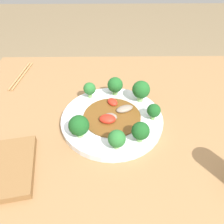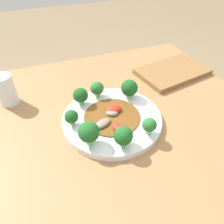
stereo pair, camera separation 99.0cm
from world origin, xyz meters
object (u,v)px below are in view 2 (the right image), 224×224
Objects in this scene: broccoli_southwest at (129,88)px; broccoli_southeast at (81,96)px; stirfry_center at (112,117)px; broccoli_south at (97,88)px; broccoli_north at (123,136)px; broccoli_east at (72,118)px; cutting_board at (172,72)px; drinking_glass at (6,90)px; plate at (112,119)px; broccoli_northwest at (149,125)px; broccoli_northeast at (89,132)px.

broccoli_southeast is (0.16, -0.02, -0.00)m from broccoli_southwest.
broccoli_southeast reaches higher than stirfry_center.
broccoli_north is (0.00, 0.24, 0.00)m from broccoli_south.
broccoli_southwest is 0.13m from stirfry_center.
broccoli_east is at bearing 45.74° from broccoli_south.
stirfry_center is at bearing 29.47° from cutting_board.
broccoli_north is at bearing 130.99° from drinking_glass.
broccoli_southwest is 1.05× the size of broccoli_north.
plate is at bearing 39.92° from broccoli_southwest.
cutting_board is at bearing -132.34° from broccoli_northwest.
drinking_glass is (0.23, -0.12, -0.00)m from broccoli_southeast.
broccoli_northwest is 0.18× the size of cutting_board.
broccoli_northeast is 0.09m from broccoli_north.
broccoli_northeast reaches higher than broccoli_northwest.
drinking_glass is at bearing -35.46° from plate.
broccoli_north is (0.10, 0.19, -0.00)m from broccoli_southwest.
drinking_glass is at bearing -40.26° from broccoli_northwest.
cutting_board is at bearing -150.96° from plate.
broccoli_northwest reaches higher than broccoli_east.
broccoli_south is at bearing 11.08° from cutting_board.
broccoli_southeast is 0.10m from broccoli_east.
plate is at bearing 144.54° from drinking_glass.
plate is 1.01× the size of cutting_board.
broccoli_east is (0.11, 0.12, -0.00)m from broccoli_south.
broccoli_east is 0.50m from cutting_board.
cutting_board is (-0.41, -0.09, -0.05)m from broccoli_southeast.
broccoli_southeast is 0.35× the size of stirfry_center.
broccoli_north is at bearing 89.69° from broccoli_south.
broccoli_southeast is 0.95× the size of broccoli_north.
drinking_glass is at bearing -54.97° from broccoli_northeast.
broccoli_northwest reaches higher than cutting_board.
broccoli_northwest is at bearing 47.66° from cutting_board.
broccoli_east is 0.17m from broccoli_north.
broccoli_northwest is at bearing 126.66° from broccoli_southeast.
broccoli_southeast is at bearing 152.29° from drinking_glass.
plate and cutting_board have the same top height.
broccoli_south is 0.16m from broccoli_east.
broccoli_northwest is 0.13m from stirfry_center.
broccoli_north is 0.36× the size of stirfry_center.
broccoli_north is (0.09, 0.02, 0.00)m from broccoli_northwest.
drinking_glass is (0.38, -0.32, 0.00)m from broccoli_northwest.
cutting_board is (-0.35, -0.31, -0.05)m from broccoli_north.
broccoli_northeast is 1.20× the size of broccoli_southeast.
broccoli_south is 0.11m from broccoli_southwest.
broccoli_southwest reaches higher than broccoli_southeast.
broccoli_south is at bearing -159.30° from broccoli_southeast.
broccoli_north reaches higher than broccoli_east.
broccoli_east is 0.48× the size of drinking_glass.
drinking_glass reaches higher than broccoli_north.
broccoli_north is 0.47m from cutting_board.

